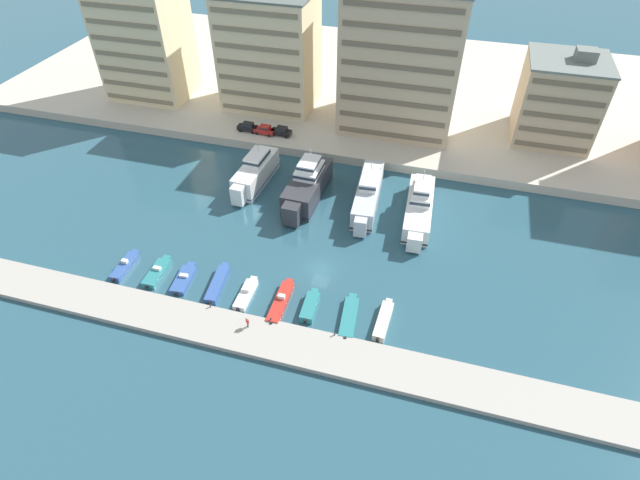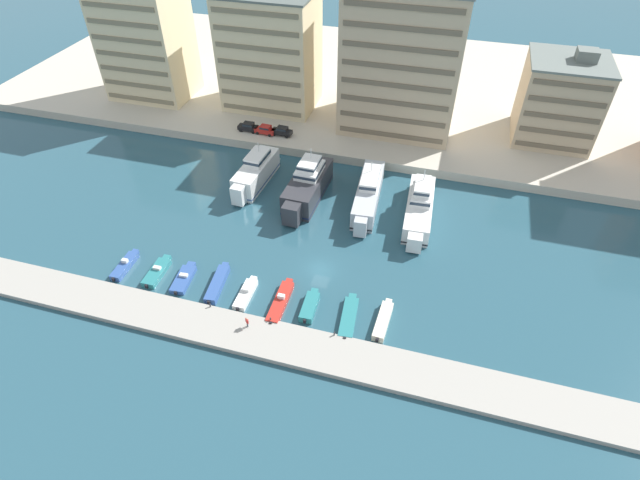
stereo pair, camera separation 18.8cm
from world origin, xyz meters
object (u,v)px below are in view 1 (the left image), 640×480
motorboat_white_center (246,294)px  yacht_silver_mid_left (368,193)px  motorboat_blue_mid_left (184,279)px  car_red_left (265,130)px  motorboat_blue_far_left (125,266)px  car_black_mid_left (281,131)px  motorboat_cream_far_right (383,320)px  motorboat_blue_center_left (218,284)px  yacht_white_far_left (255,172)px  motorboat_red_center_right (281,302)px  motorboat_teal_mid_right (310,306)px  motorboat_teal_right (349,317)px  motorboat_teal_left (157,272)px  yacht_white_center_left (419,206)px  pedestrian_near_edge (247,322)px  car_black_far_left (248,127)px  yacht_charcoal_left (307,185)px

motorboat_white_center → yacht_silver_mid_left: bearing=65.3°
motorboat_blue_mid_left → car_red_left: 40.60m
motorboat_blue_far_left → car_black_mid_left: size_ratio=1.59×
yacht_silver_mid_left → motorboat_cream_far_right: bearing=-73.8°
yacht_silver_mid_left → motorboat_blue_center_left: (-16.52, -25.35, -1.52)m
motorboat_white_center → yacht_white_far_left: bearing=108.5°
motorboat_red_center_right → motorboat_teal_mid_right: motorboat_red_center_right is taller
motorboat_white_center → motorboat_blue_far_left: bearing=179.2°
motorboat_teal_right → motorboat_teal_left: bearing=178.9°
motorboat_white_center → motorboat_cream_far_right: bearing=1.2°
motorboat_white_center → motorboat_cream_far_right: (19.38, 0.41, 0.14)m
motorboat_blue_far_left → car_black_mid_left: 42.26m
motorboat_blue_mid_left → car_black_mid_left: size_ratio=1.56×
motorboat_teal_left → motorboat_white_center: 14.15m
motorboat_blue_far_left → car_black_mid_left: car_black_mid_left is taller
yacht_silver_mid_left → motorboat_teal_left: 36.54m
car_black_mid_left → yacht_white_far_left: bearing=-89.4°
yacht_silver_mid_left → yacht_white_center_left: 9.00m
motorboat_blue_far_left → pedestrian_near_edge: size_ratio=3.94×
yacht_white_far_left → motorboat_teal_left: yacht_white_far_left is taller
motorboat_teal_left → motorboat_teal_right: size_ratio=0.84×
car_red_left → yacht_white_far_left: bearing=-76.0°
motorboat_blue_center_left → car_black_far_left: (-11.53, 40.34, 2.18)m
motorboat_white_center → pedestrian_near_edge: 6.29m
motorboat_blue_center_left → motorboat_blue_mid_left: bearing=-176.6°
pedestrian_near_edge → motorboat_blue_far_left: bearing=165.1°
motorboat_red_center_right → car_black_mid_left: bearing=108.9°
yacht_white_center_left → motorboat_blue_mid_left: (-30.62, -24.28, -1.75)m
car_red_left → motorboat_teal_mid_right: bearing=-61.9°
yacht_white_center_left → car_red_left: 36.94m
motorboat_teal_mid_right → car_black_far_left: size_ratio=1.47×
yacht_silver_mid_left → motorboat_teal_left: bearing=-135.6°
motorboat_blue_far_left → motorboat_red_center_right: size_ratio=0.77×
motorboat_blue_mid_left → motorboat_blue_center_left: 5.22m
motorboat_blue_center_left → motorboat_blue_far_left: bearing=-178.7°
motorboat_white_center → motorboat_red_center_right: motorboat_red_center_right is taller
yacht_white_far_left → motorboat_teal_right: (23.63, -26.41, -1.90)m
yacht_charcoal_left → motorboat_red_center_right: 25.16m
motorboat_red_center_right → pedestrian_near_edge: bearing=-115.6°
motorboat_teal_right → car_red_left: 49.17m
yacht_charcoal_left → car_black_far_left: (-17.56, 16.29, 0.16)m
motorboat_cream_far_right → pedestrian_near_edge: bearing=-160.4°
motorboat_cream_far_right → yacht_white_far_left: bearing=137.4°
motorboat_teal_right → car_black_mid_left: car_black_mid_left is taller
yacht_white_far_left → motorboat_teal_right: size_ratio=1.93×
yacht_white_far_left → motorboat_red_center_right: 29.95m
yacht_white_far_left → yacht_silver_mid_left: bearing=-0.9°
motorboat_teal_left → motorboat_blue_center_left: size_ratio=0.84×
motorboat_red_center_right → car_black_mid_left: car_black_mid_left is taller
yacht_white_far_left → pedestrian_near_edge: size_ratio=9.17×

